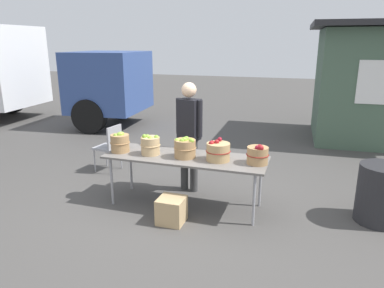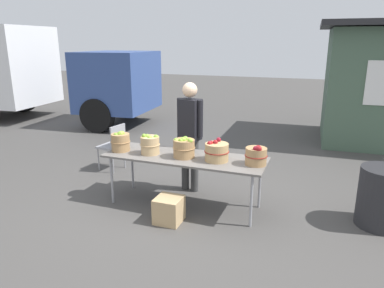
# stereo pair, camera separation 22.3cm
# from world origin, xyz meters

# --- Properties ---
(ground_plane) EXTENTS (40.00, 40.00, 0.00)m
(ground_plane) POSITION_xyz_m (0.00, 0.00, 0.00)
(ground_plane) COLOR #474442
(market_table) EXTENTS (2.30, 0.76, 0.75)m
(market_table) POSITION_xyz_m (0.00, 0.00, 0.71)
(market_table) COLOR slate
(market_table) RESTS_ON ground
(apple_basket_green_0) EXTENTS (0.29, 0.29, 0.30)m
(apple_basket_green_0) POSITION_xyz_m (-0.99, -0.08, 0.89)
(apple_basket_green_0) COLOR #A87F51
(apple_basket_green_0) RESTS_ON market_table
(apple_basket_green_1) EXTENTS (0.29, 0.29, 0.30)m
(apple_basket_green_1) POSITION_xyz_m (-0.51, -0.06, 0.89)
(apple_basket_green_1) COLOR tan
(apple_basket_green_1) RESTS_ON market_table
(apple_basket_green_2) EXTENTS (0.32, 0.32, 0.30)m
(apple_basket_green_2) POSITION_xyz_m (0.01, -0.05, 0.89)
(apple_basket_green_2) COLOR #A87F51
(apple_basket_green_2) RESTS_ON market_table
(apple_basket_red_0) EXTENTS (0.34, 0.34, 0.30)m
(apple_basket_red_0) POSITION_xyz_m (0.48, -0.03, 0.88)
(apple_basket_red_0) COLOR tan
(apple_basket_red_0) RESTS_ON market_table
(apple_basket_red_1) EXTENTS (0.30, 0.30, 0.29)m
(apple_basket_red_1) POSITION_xyz_m (1.01, -0.00, 0.87)
(apple_basket_red_1) COLOR #A87F51
(apple_basket_red_1) RESTS_ON market_table
(vendor_adult) EXTENTS (0.45, 0.29, 1.73)m
(vendor_adult) POSITION_xyz_m (-0.13, 0.55, 1.02)
(vendor_adult) COLOR #3F3F3F
(vendor_adult) RESTS_ON ground
(folding_chair) EXTENTS (0.45, 0.45, 0.86)m
(folding_chair) POSITION_xyz_m (-1.78, 0.95, 0.51)
(folding_chair) COLOR #99999E
(folding_chair) RESTS_ON ground
(trash_barrel) EXTENTS (0.62, 0.62, 0.78)m
(trash_barrel) POSITION_xyz_m (2.60, 0.33, 0.39)
(trash_barrel) COLOR #262628
(trash_barrel) RESTS_ON ground
(produce_crate) EXTENTS (0.34, 0.34, 0.34)m
(produce_crate) POSITION_xyz_m (-0.01, -0.55, 0.17)
(produce_crate) COLOR tan
(produce_crate) RESTS_ON ground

